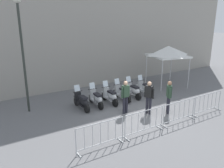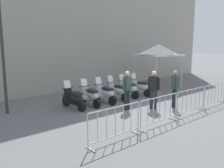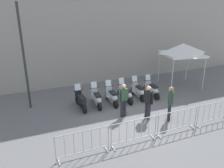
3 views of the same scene
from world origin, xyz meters
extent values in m
plane|color=slate|center=(0.00, 0.00, 0.00)|extent=(120.00, 120.00, 0.00)
cube|color=#9E998E|center=(-1.42, 6.79, 5.29)|extent=(27.90, 8.06, 10.59)
cylinder|color=black|center=(-2.73, 2.21, 0.24)|extent=(0.25, 0.50, 0.48)
cylinder|color=black|center=(-2.43, 1.01, 0.24)|extent=(0.25, 0.50, 0.48)
cube|color=black|center=(-2.58, 1.61, 0.28)|extent=(0.48, 0.91, 0.10)
ellipsoid|color=black|center=(-2.51, 1.34, 0.52)|extent=(0.55, 0.90, 0.40)
cube|color=black|center=(-2.52, 1.37, 0.74)|extent=(0.42, 0.65, 0.10)
cube|color=black|center=(-2.68, 2.03, 0.55)|extent=(0.36, 0.22, 0.60)
cylinder|color=black|center=(-2.68, 2.03, 0.88)|extent=(0.55, 0.17, 0.04)
cube|color=silver|center=(-2.69, 2.08, 1.06)|extent=(0.34, 0.21, 0.35)
cube|color=black|center=(-2.73, 2.21, 0.51)|extent=(0.27, 0.36, 0.06)
cylinder|color=black|center=(-1.80, 2.39, 0.24)|extent=(0.21, 0.50, 0.48)
cylinder|color=black|center=(-1.63, 1.17, 0.24)|extent=(0.21, 0.50, 0.48)
cube|color=#B7BABC|center=(-1.72, 1.78, 0.28)|extent=(0.40, 0.90, 0.10)
ellipsoid|color=#B7BABC|center=(-1.68, 1.50, 0.52)|extent=(0.48, 0.88, 0.40)
cube|color=black|center=(-1.68, 1.53, 0.74)|extent=(0.36, 0.63, 0.10)
cube|color=#B7BABC|center=(-1.78, 2.21, 0.55)|extent=(0.36, 0.19, 0.60)
cylinder|color=black|center=(-1.78, 2.21, 0.88)|extent=(0.56, 0.12, 0.04)
cube|color=silver|center=(-1.78, 2.26, 1.06)|extent=(0.34, 0.18, 0.35)
cube|color=#B7BABC|center=(-1.80, 2.39, 0.51)|extent=(0.24, 0.35, 0.06)
cylinder|color=black|center=(-0.97, 2.52, 0.24)|extent=(0.23, 0.50, 0.48)
cylinder|color=black|center=(-0.73, 1.31, 0.24)|extent=(0.23, 0.50, 0.48)
cube|color=#B7BABC|center=(-0.85, 1.91, 0.28)|extent=(0.44, 0.91, 0.10)
ellipsoid|color=#B7BABC|center=(-0.79, 1.64, 0.52)|extent=(0.51, 0.89, 0.40)
cube|color=black|center=(-0.80, 1.67, 0.74)|extent=(0.39, 0.64, 0.10)
cube|color=#B7BABC|center=(-0.93, 2.34, 0.55)|extent=(0.36, 0.20, 0.60)
cylinder|color=black|center=(-0.93, 2.34, 0.88)|extent=(0.56, 0.14, 0.04)
cube|color=silver|center=(-0.94, 2.39, 1.06)|extent=(0.34, 0.20, 0.35)
cube|color=#B7BABC|center=(-0.97, 2.52, 0.51)|extent=(0.26, 0.35, 0.06)
cylinder|color=black|center=(-0.15, 2.76, 0.24)|extent=(0.25, 0.50, 0.48)
cylinder|color=black|center=(0.14, 1.55, 0.24)|extent=(0.25, 0.50, 0.48)
cube|color=#B7BABC|center=(0.00, 2.16, 0.28)|extent=(0.48, 0.91, 0.10)
ellipsoid|color=#B7BABC|center=(0.06, 1.88, 0.52)|extent=(0.55, 0.90, 0.40)
cube|color=black|center=(0.06, 1.91, 0.74)|extent=(0.41, 0.65, 0.10)
cube|color=#B7BABC|center=(-0.10, 2.58, 0.55)|extent=(0.36, 0.22, 0.60)
cylinder|color=black|center=(-0.10, 2.58, 0.88)|extent=(0.55, 0.17, 0.04)
cube|color=silver|center=(-0.11, 2.63, 1.06)|extent=(0.34, 0.21, 0.35)
cube|color=#B7BABC|center=(-0.15, 2.76, 0.51)|extent=(0.27, 0.36, 0.06)
cylinder|color=black|center=(0.74, 3.02, 0.24)|extent=(0.22, 0.50, 0.48)
cylinder|color=black|center=(0.95, 1.80, 0.24)|extent=(0.22, 0.50, 0.48)
cube|color=#B7BABC|center=(0.84, 2.41, 0.28)|extent=(0.42, 0.90, 0.10)
ellipsoid|color=#B7BABC|center=(0.89, 2.13, 0.52)|extent=(0.49, 0.89, 0.40)
cube|color=black|center=(0.88, 2.16, 0.74)|extent=(0.38, 0.64, 0.10)
cube|color=#B7BABC|center=(0.77, 2.84, 0.55)|extent=(0.36, 0.19, 0.60)
cylinder|color=black|center=(0.77, 2.84, 0.88)|extent=(0.56, 0.13, 0.04)
cube|color=silver|center=(0.76, 2.89, 1.06)|extent=(0.34, 0.19, 0.35)
cube|color=#B7BABC|center=(0.74, 3.02, 0.51)|extent=(0.25, 0.35, 0.06)
cylinder|color=black|center=(1.61, 3.10, 0.24)|extent=(0.22, 0.50, 0.48)
cylinder|color=black|center=(1.83, 1.88, 0.24)|extent=(0.22, 0.50, 0.48)
cube|color=#B7BABC|center=(1.72, 2.49, 0.28)|extent=(0.43, 0.90, 0.10)
ellipsoid|color=#B7BABC|center=(1.77, 2.22, 0.52)|extent=(0.50, 0.89, 0.40)
cube|color=black|center=(1.76, 2.25, 0.74)|extent=(0.38, 0.64, 0.10)
cube|color=#B7BABC|center=(1.64, 2.92, 0.55)|extent=(0.36, 0.20, 0.60)
cylinder|color=black|center=(1.64, 2.92, 0.88)|extent=(0.56, 0.14, 0.04)
cube|color=silver|center=(1.63, 2.97, 1.06)|extent=(0.34, 0.19, 0.35)
cube|color=#B7BABC|center=(1.61, 3.10, 0.51)|extent=(0.25, 0.35, 0.06)
cube|color=#B2B5B7|center=(-3.62, -2.63, 0.02)|extent=(0.13, 0.44, 0.04)
cube|color=#B2B5B7|center=(-1.83, -2.26, 0.02)|extent=(0.13, 0.44, 0.04)
cylinder|color=#B2B5B7|center=(-3.70, -2.65, 0.53)|extent=(0.04, 0.04, 1.05)
cylinder|color=#B2B5B7|center=(-1.75, -2.24, 0.53)|extent=(0.04, 0.04, 1.05)
cylinder|color=#B2B5B7|center=(-2.73, -2.44, 1.05)|extent=(1.96, 0.44, 0.04)
cylinder|color=#B2B5B7|center=(-2.73, -2.44, 0.18)|extent=(1.96, 0.44, 0.04)
cylinder|color=#B2B5B7|center=(-3.38, -2.58, 0.61)|extent=(0.02, 0.02, 0.87)
cylinder|color=#B2B5B7|center=(-3.05, -2.51, 0.61)|extent=(0.02, 0.02, 0.87)
cylinder|color=#B2B5B7|center=(-2.73, -2.44, 0.61)|extent=(0.02, 0.02, 0.87)
cylinder|color=#B2B5B7|center=(-2.40, -2.37, 0.61)|extent=(0.02, 0.02, 0.87)
cylinder|color=#B2B5B7|center=(-2.08, -2.31, 0.61)|extent=(0.02, 0.02, 0.87)
cube|color=#B2B5B7|center=(-1.56, -2.20, 0.02)|extent=(0.13, 0.44, 0.04)
cube|color=#B2B5B7|center=(0.24, -1.82, 0.02)|extent=(0.13, 0.44, 0.04)
cylinder|color=#B2B5B7|center=(-1.63, -2.21, 0.53)|extent=(0.04, 0.04, 1.05)
cylinder|color=#B2B5B7|center=(0.32, -1.81, 0.53)|extent=(0.04, 0.04, 1.05)
cylinder|color=#B2B5B7|center=(-0.66, -2.01, 1.05)|extent=(1.96, 0.44, 0.04)
cylinder|color=#B2B5B7|center=(-0.66, -2.01, 0.18)|extent=(1.96, 0.44, 0.04)
cylinder|color=#B2B5B7|center=(-1.31, -2.15, 0.61)|extent=(0.02, 0.02, 0.87)
cylinder|color=#B2B5B7|center=(-0.98, -2.08, 0.61)|extent=(0.02, 0.02, 0.87)
cylinder|color=#B2B5B7|center=(-0.66, -2.01, 0.61)|extent=(0.02, 0.02, 0.87)
cylinder|color=#B2B5B7|center=(-0.33, -1.94, 0.61)|extent=(0.02, 0.02, 0.87)
cylinder|color=#B2B5B7|center=(-0.01, -1.88, 0.61)|extent=(0.02, 0.02, 0.87)
cube|color=#B2B5B7|center=(0.51, -1.77, 0.02)|extent=(0.13, 0.44, 0.04)
cube|color=#B2B5B7|center=(2.30, -1.39, 0.02)|extent=(0.13, 0.44, 0.04)
cylinder|color=#B2B5B7|center=(0.43, -1.78, 0.53)|extent=(0.04, 0.04, 1.05)
cylinder|color=#B2B5B7|center=(2.38, -1.38, 0.53)|extent=(0.04, 0.04, 1.05)
cylinder|color=#B2B5B7|center=(1.41, -1.58, 1.05)|extent=(1.96, 0.44, 0.04)
cylinder|color=#B2B5B7|center=(1.41, -1.58, 0.18)|extent=(1.96, 0.44, 0.04)
cylinder|color=#B2B5B7|center=(0.76, -1.72, 0.61)|extent=(0.02, 0.02, 0.87)
cylinder|color=#B2B5B7|center=(1.08, -1.65, 0.61)|extent=(0.02, 0.02, 0.87)
cylinder|color=#B2B5B7|center=(1.41, -1.58, 0.61)|extent=(0.02, 0.02, 0.87)
cylinder|color=#B2B5B7|center=(1.73, -1.51, 0.61)|extent=(0.02, 0.02, 0.87)
cylinder|color=#B2B5B7|center=(2.06, -1.45, 0.61)|extent=(0.02, 0.02, 0.87)
cube|color=#B2B5B7|center=(2.58, -1.34, 0.02)|extent=(0.13, 0.44, 0.04)
cube|color=#B2B5B7|center=(4.37, -0.96, 0.02)|extent=(0.13, 0.44, 0.04)
cylinder|color=#B2B5B7|center=(2.50, -1.35, 0.53)|extent=(0.04, 0.04, 1.05)
cylinder|color=#B2B5B7|center=(4.45, -0.95, 0.53)|extent=(0.04, 0.04, 1.05)
cylinder|color=#B2B5B7|center=(3.47, -1.15, 1.05)|extent=(1.96, 0.44, 0.04)
cylinder|color=#B2B5B7|center=(3.47, -1.15, 0.18)|extent=(1.96, 0.44, 0.04)
cylinder|color=#B2B5B7|center=(2.83, -1.29, 0.61)|extent=(0.02, 0.02, 0.87)
cylinder|color=#B2B5B7|center=(3.15, -1.22, 0.61)|extent=(0.02, 0.02, 0.87)
cylinder|color=#B2B5B7|center=(3.47, -1.15, 0.61)|extent=(0.02, 0.02, 0.87)
cylinder|color=#B2B5B7|center=(3.80, -1.08, 0.61)|extent=(0.02, 0.02, 0.87)
cylinder|color=#B2B5B7|center=(4.12, -1.01, 0.61)|extent=(0.02, 0.02, 0.87)
cylinder|color=#2D332D|center=(-5.28, 2.25, 2.72)|extent=(0.12, 0.12, 5.44)
cylinder|color=#23232D|center=(1.57, -0.39, 0.45)|extent=(0.14, 0.14, 0.90)
cylinder|color=#23232D|center=(1.50, -0.56, 0.45)|extent=(0.14, 0.14, 0.90)
cube|color=#2D4733|center=(1.54, -0.47, 1.20)|extent=(0.34, 0.42, 0.60)
sphere|color=#9E7051|center=(1.54, -0.47, 1.62)|extent=(0.22, 0.22, 0.22)
cylinder|color=#2D4733|center=(1.63, -0.26, 1.15)|extent=(0.09, 0.09, 0.55)
cylinder|color=#2D4733|center=(1.44, -0.69, 1.15)|extent=(0.09, 0.09, 0.55)
cylinder|color=#23232D|center=(0.50, -0.12, 0.45)|extent=(0.14, 0.14, 0.90)
cylinder|color=#23232D|center=(0.59, -0.27, 0.45)|extent=(0.14, 0.14, 0.90)
cube|color=black|center=(0.54, -0.19, 1.20)|extent=(0.38, 0.42, 0.60)
sphere|color=tan|center=(0.54, -0.19, 1.62)|extent=(0.22, 0.22, 0.22)
cylinder|color=black|center=(0.42, 0.00, 1.15)|extent=(0.09, 0.09, 0.55)
cylinder|color=black|center=(0.66, -0.39, 1.15)|extent=(0.09, 0.09, 0.55)
cylinder|color=#23232D|center=(-0.64, 0.26, 0.45)|extent=(0.14, 0.14, 0.90)
cylinder|color=#23232D|center=(-0.47, 0.32, 0.45)|extent=(0.14, 0.14, 0.90)
cube|color=#2D4733|center=(-0.55, 0.29, 1.20)|extent=(0.41, 0.32, 0.60)
sphere|color=tan|center=(-0.55, 0.29, 1.62)|extent=(0.22, 0.22, 0.22)
cylinder|color=#2D4733|center=(-0.77, 0.21, 1.15)|extent=(0.09, 0.09, 0.55)
cylinder|color=#2D4733|center=(-0.34, 0.36, 1.15)|extent=(0.09, 0.09, 0.55)
cylinder|color=silver|center=(3.19, 2.85, 1.08)|extent=(0.06, 0.06, 2.15)
cylinder|color=silver|center=(5.36, 2.85, 1.08)|extent=(0.06, 0.06, 2.15)
cylinder|color=silver|center=(3.19, 5.02, 1.08)|extent=(0.06, 0.06, 2.15)
cylinder|color=silver|center=(5.36, 5.02, 1.08)|extent=(0.06, 0.06, 2.15)
cube|color=white|center=(4.27, 3.93, 2.20)|extent=(2.42, 2.42, 0.12)
pyramid|color=white|center=(4.27, 3.93, 2.58)|extent=(2.42, 2.42, 0.65)
camera|label=1|loc=(-4.87, -9.66, 4.72)|focal=35.86mm
camera|label=2|loc=(-6.02, -8.14, 2.86)|focal=37.18mm
camera|label=3|loc=(-2.97, -9.42, 5.37)|focal=35.81mm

